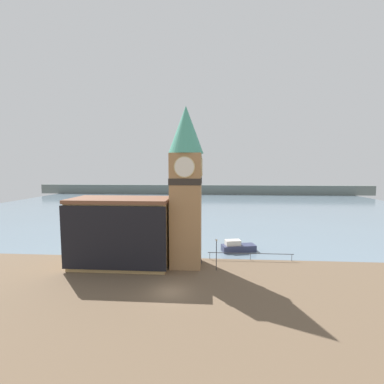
{
  "coord_description": "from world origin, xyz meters",
  "views": [
    {
      "loc": [
        4.39,
        -27.89,
        14.07
      ],
      "look_at": [
        2.05,
        6.23,
        10.9
      ],
      "focal_mm": 24.0,
      "sensor_mm": 36.0,
      "label": 1
    }
  ],
  "objects_px": {
    "lamp_post": "(216,249)",
    "pier_building": "(121,232)",
    "clock_tower": "(186,182)",
    "boat_near": "(237,247)",
    "mooring_bollard_near": "(201,261)"
  },
  "relations": [
    {
      "from": "clock_tower",
      "to": "pier_building",
      "type": "relative_size",
      "value": 1.6
    },
    {
      "from": "boat_near",
      "to": "lamp_post",
      "type": "bearing_deg",
      "value": -126.65
    },
    {
      "from": "clock_tower",
      "to": "boat_near",
      "type": "height_order",
      "value": "clock_tower"
    },
    {
      "from": "clock_tower",
      "to": "boat_near",
      "type": "relative_size",
      "value": 3.78
    },
    {
      "from": "lamp_post",
      "to": "pier_building",
      "type": "bearing_deg",
      "value": 175.88
    },
    {
      "from": "pier_building",
      "to": "boat_near",
      "type": "bearing_deg",
      "value": 23.38
    },
    {
      "from": "pier_building",
      "to": "boat_near",
      "type": "distance_m",
      "value": 19.51
    },
    {
      "from": "pier_building",
      "to": "lamp_post",
      "type": "xyz_separation_m",
      "value": [
        13.68,
        -0.98,
        -1.89
      ]
    },
    {
      "from": "mooring_bollard_near",
      "to": "lamp_post",
      "type": "bearing_deg",
      "value": -46.22
    },
    {
      "from": "clock_tower",
      "to": "boat_near",
      "type": "distance_m",
      "value": 15.54
    },
    {
      "from": "clock_tower",
      "to": "lamp_post",
      "type": "bearing_deg",
      "value": -21.36
    },
    {
      "from": "pier_building",
      "to": "mooring_bollard_near",
      "type": "distance_m",
      "value": 12.38
    },
    {
      "from": "clock_tower",
      "to": "lamp_post",
      "type": "xyz_separation_m",
      "value": [
        4.33,
        -1.69,
        -9.02
      ]
    },
    {
      "from": "boat_near",
      "to": "lamp_post",
      "type": "relative_size",
      "value": 1.35
    },
    {
      "from": "pier_building",
      "to": "mooring_bollard_near",
      "type": "height_order",
      "value": "pier_building"
    }
  ]
}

